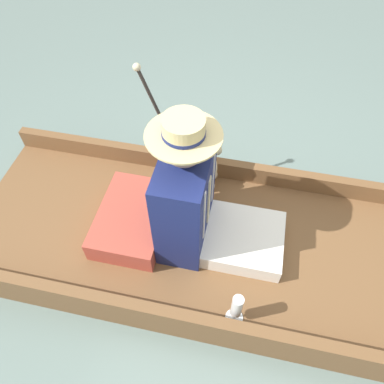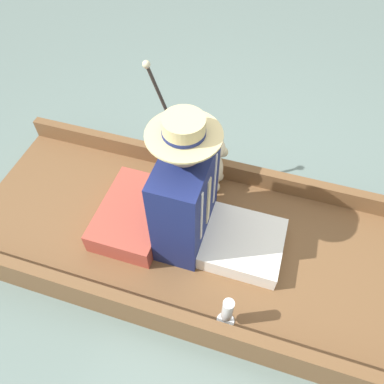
# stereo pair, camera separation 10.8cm
# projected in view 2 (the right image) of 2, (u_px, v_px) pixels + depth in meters

# --- Properties ---
(ground_plane) EXTENTS (16.00, 16.00, 0.00)m
(ground_plane) POSITION_uv_depth(u_px,v_px,m) (222.00, 256.00, 2.33)
(ground_plane) COLOR slate
(punt_boat) EXTENTS (1.10, 3.10, 0.28)m
(punt_boat) POSITION_uv_depth(u_px,v_px,m) (223.00, 250.00, 2.26)
(punt_boat) COLOR brown
(punt_boat) RESTS_ON ground_plane
(seat_cushion) EXTENTS (0.56, 0.39, 0.15)m
(seat_cushion) POSITION_uv_depth(u_px,v_px,m) (135.00, 214.00, 2.26)
(seat_cushion) COLOR #B24738
(seat_cushion) RESTS_ON punt_boat
(seated_person) EXTENTS (0.46, 0.74, 0.90)m
(seated_person) POSITION_uv_depth(u_px,v_px,m) (197.00, 204.00, 1.99)
(seated_person) COLOR white
(seated_person) RESTS_ON punt_boat
(teddy_bear) EXTENTS (0.30, 0.17, 0.43)m
(teddy_bear) POSITION_uv_depth(u_px,v_px,m) (212.00, 163.00, 2.35)
(teddy_bear) COLOR beige
(teddy_bear) RESTS_ON punt_boat
(wine_glass) EXTENTS (0.09, 0.09, 0.24)m
(wine_glass) POSITION_uv_depth(u_px,v_px,m) (227.00, 311.00, 1.82)
(wine_glass) COLOR silver
(wine_glass) RESTS_ON punt_boat
(walking_cane) EXTENTS (0.04, 0.31, 0.84)m
(walking_cane) POSITION_uv_depth(u_px,v_px,m) (169.00, 117.00, 2.18)
(walking_cane) COLOR #2D2823
(walking_cane) RESTS_ON punt_boat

